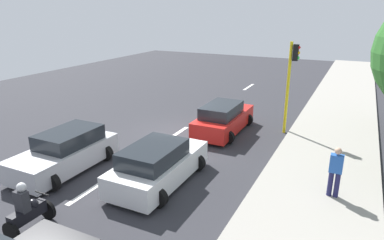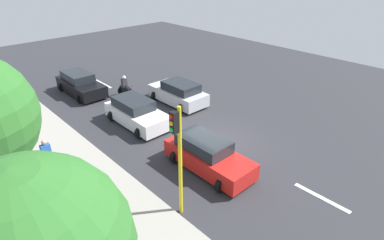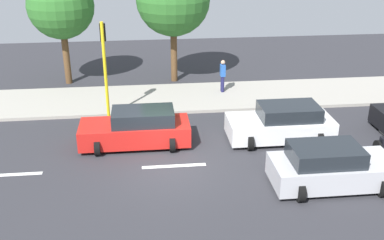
% 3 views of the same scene
% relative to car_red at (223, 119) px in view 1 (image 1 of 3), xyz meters
% --- Properties ---
extents(ground_plane, '(40.00, 60.00, 0.10)m').
position_rel_car_red_xyz_m(ground_plane, '(-1.97, -1.35, -0.76)').
color(ground_plane, '#2D2D33').
extents(sidewalk, '(4.00, 60.00, 0.15)m').
position_rel_car_red_xyz_m(sidewalk, '(5.03, -1.35, -0.64)').
color(sidewalk, '#9E998E').
rests_on(sidewalk, ground).
extents(lane_stripe_north, '(0.20, 2.40, 0.01)m').
position_rel_car_red_xyz_m(lane_stripe_north, '(-1.97, -7.35, -0.71)').
color(lane_stripe_north, white).
rests_on(lane_stripe_north, ground).
extents(lane_stripe_mid, '(0.20, 2.40, 0.01)m').
position_rel_car_red_xyz_m(lane_stripe_mid, '(-1.97, -1.35, -0.71)').
color(lane_stripe_mid, white).
rests_on(lane_stripe_mid, ground).
extents(lane_stripe_south, '(0.20, 2.40, 0.01)m').
position_rel_car_red_xyz_m(lane_stripe_south, '(-1.97, 4.65, -0.71)').
color(lane_stripe_south, white).
rests_on(lane_stripe_south, ground).
extents(lane_stripe_far_south, '(0.20, 2.40, 0.01)m').
position_rel_car_red_xyz_m(lane_stripe_far_south, '(-1.97, 10.65, -0.71)').
color(lane_stripe_far_south, white).
rests_on(lane_stripe_far_south, ground).
extents(car_red, '(2.15, 4.41, 1.52)m').
position_rel_car_red_xyz_m(car_red, '(0.00, 0.00, 0.00)').
color(car_red, red).
rests_on(car_red, ground).
extents(car_silver, '(2.26, 4.22, 1.52)m').
position_rel_car_red_xyz_m(car_silver, '(-3.91, -6.59, 0.00)').
color(car_silver, '#B7B7BC').
rests_on(car_silver, ground).
extents(car_white, '(2.26, 4.32, 1.52)m').
position_rel_car_red_xyz_m(car_white, '(-0.14, -5.97, 0.00)').
color(car_white, white).
rests_on(car_white, ground).
extents(motorcycle, '(0.60, 1.30, 1.53)m').
position_rel_car_red_xyz_m(motorcycle, '(-1.92, -9.94, -0.07)').
color(motorcycle, black).
rests_on(motorcycle, ground).
extents(pedestrian_near_signal, '(0.40, 0.24, 1.69)m').
position_rel_car_red_xyz_m(pedestrian_near_signal, '(5.54, -4.46, 0.35)').
color(pedestrian_near_signal, '#1E1E4C').
rests_on(pedestrian_near_signal, sidewalk).
extents(traffic_light_corner, '(0.49, 0.24, 4.50)m').
position_rel_car_red_xyz_m(traffic_light_corner, '(2.88, 1.31, 2.22)').
color(traffic_light_corner, yellow).
rests_on(traffic_light_corner, ground).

